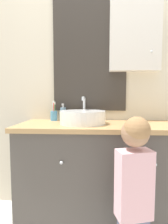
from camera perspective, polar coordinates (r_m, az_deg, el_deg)
wall_back at (r=1.71m, az=6.87°, el=12.14°), size 3.20×0.18×2.50m
vanity_counter at (r=1.55m, az=6.88°, el=-19.42°), size 1.41×0.51×0.84m
sink_basin at (r=1.42m, az=-0.39°, el=-1.59°), size 0.37×0.42×0.22m
toothbrush_holder at (r=1.64m, az=-9.81°, el=-0.90°), size 0.06×0.06×0.19m
soap_dispenser at (r=1.64m, az=-6.84°, el=-0.54°), size 0.05×0.05×0.16m
child_figure at (r=1.11m, az=16.02°, el=-21.77°), size 0.22×0.47×0.95m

